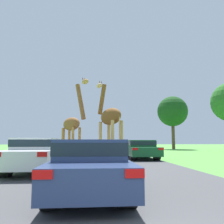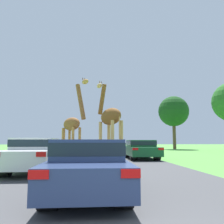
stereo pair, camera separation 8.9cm
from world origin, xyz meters
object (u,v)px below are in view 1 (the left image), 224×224
(car_queue_left, at_px, (36,153))
(car_far_ahead, at_px, (81,146))
(giraffe_near_road, at_px, (110,120))
(giraffe_companion, at_px, (73,124))
(tree_left_edge, at_px, (173,112))
(car_lead_maroon, at_px, (90,165))
(car_queue_right, at_px, (83,147))
(car_verge_right, at_px, (140,149))

(car_queue_left, distance_m, car_far_ahead, 18.38)
(car_far_ahead, bearing_deg, giraffe_near_road, -81.45)
(giraffe_companion, distance_m, car_queue_left, 5.02)
(giraffe_companion, xyz_separation_m, tree_left_edge, (13.74, 20.71, 3.47))
(car_lead_maroon, bearing_deg, giraffe_near_road, 82.18)
(tree_left_edge, bearing_deg, car_lead_maroon, -112.96)
(giraffe_companion, height_order, car_queue_right, giraffe_companion)
(car_queue_left, relative_size, car_far_ahead, 1.04)
(car_lead_maroon, xyz_separation_m, car_verge_right, (3.54, 11.01, 0.02))
(car_verge_right, bearing_deg, car_queue_left, -131.40)
(car_lead_maroon, xyz_separation_m, car_queue_right, (-0.80, 17.95, -0.02))
(giraffe_near_road, relative_size, giraffe_companion, 1.01)
(giraffe_near_road, distance_m, car_lead_maroon, 8.29)
(giraffe_companion, height_order, car_queue_left, giraffe_companion)
(car_lead_maroon, bearing_deg, car_verge_right, 72.17)
(car_queue_left, xyz_separation_m, tree_left_edge, (14.88, 25.35, 5.03))
(car_queue_left, xyz_separation_m, car_far_ahead, (1.15, 18.35, -0.05))
(giraffe_companion, xyz_separation_m, car_verge_right, (4.67, 1.95, -1.60))
(car_queue_left, bearing_deg, car_far_ahead, 86.42)
(giraffe_near_road, xyz_separation_m, car_queue_left, (-3.37, -3.59, -1.76))
(car_queue_right, height_order, car_far_ahead, car_far_ahead)
(giraffe_near_road, bearing_deg, car_far_ahead, 73.21)
(car_verge_right, bearing_deg, car_queue_right, 122.02)
(giraffe_companion, relative_size, car_far_ahead, 1.11)
(giraffe_near_road, xyz_separation_m, car_lead_maroon, (-1.10, -8.01, -1.81))
(giraffe_companion, distance_m, car_far_ahead, 13.81)
(giraffe_companion, relative_size, car_lead_maroon, 1.25)
(car_queue_right, relative_size, car_far_ahead, 0.87)
(car_lead_maroon, relative_size, car_far_ahead, 0.89)
(car_far_ahead, relative_size, tree_left_edge, 0.56)
(car_lead_maroon, height_order, car_queue_right, car_lead_maroon)
(car_lead_maroon, relative_size, car_verge_right, 0.87)
(car_lead_maroon, bearing_deg, car_queue_left, 117.14)
(car_lead_maroon, distance_m, tree_left_edge, 32.73)
(car_queue_right, bearing_deg, car_verge_right, -57.98)
(giraffe_companion, relative_size, car_queue_right, 1.28)
(giraffe_near_road, distance_m, car_verge_right, 4.26)
(tree_left_edge, bearing_deg, car_queue_right, -138.61)
(giraffe_near_road, xyz_separation_m, tree_left_edge, (11.51, 21.76, 3.27))
(giraffe_companion, relative_size, tree_left_edge, 0.62)
(tree_left_edge, bearing_deg, giraffe_near_road, -117.88)
(car_lead_maroon, bearing_deg, giraffe_companion, 97.12)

